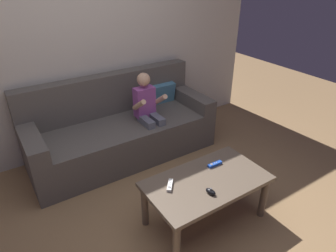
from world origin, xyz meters
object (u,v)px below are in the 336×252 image
(nunchuk_black, at_px, (211,192))
(couch, at_px, (121,130))
(person_seated_on_couch, at_px, (149,111))
(game_remote_blue_far_corner, at_px, (215,164))
(coffee_table, at_px, (206,186))
(game_remote_white_near_edge, at_px, (170,185))

(nunchuk_black, bearing_deg, couch, 92.24)
(person_seated_on_couch, height_order, nunchuk_black, person_seated_on_couch)
(person_seated_on_couch, xyz_separation_m, game_remote_blue_far_corner, (0.06, -1.06, -0.11))
(person_seated_on_couch, xyz_separation_m, coffee_table, (-0.13, -1.18, -0.19))
(person_seated_on_couch, relative_size, nunchuk_black, 9.95)
(coffee_table, bearing_deg, nunchuk_black, -119.80)
(game_remote_white_near_edge, bearing_deg, game_remote_blue_far_corner, 2.74)
(game_remote_blue_far_corner, bearing_deg, coffee_table, -147.46)
(couch, height_order, person_seated_on_couch, person_seated_on_couch)
(nunchuk_black, bearing_deg, person_seated_on_couch, 81.04)
(coffee_table, relative_size, game_remote_white_near_edge, 7.79)
(game_remote_white_near_edge, bearing_deg, couch, 82.91)
(couch, bearing_deg, game_remote_blue_far_corner, -75.16)
(couch, relative_size, coffee_table, 2.04)
(couch, xyz_separation_m, game_remote_white_near_edge, (-0.16, -1.26, 0.14))
(game_remote_blue_far_corner, bearing_deg, person_seated_on_couch, 93.35)
(game_remote_white_near_edge, bearing_deg, nunchuk_black, -48.08)
(coffee_table, height_order, nunchuk_black, nunchuk_black)
(couch, relative_size, person_seated_on_couch, 2.14)
(person_seated_on_couch, height_order, game_remote_white_near_edge, person_seated_on_couch)
(couch, relative_size, nunchuk_black, 21.32)
(person_seated_on_couch, distance_m, coffee_table, 1.20)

